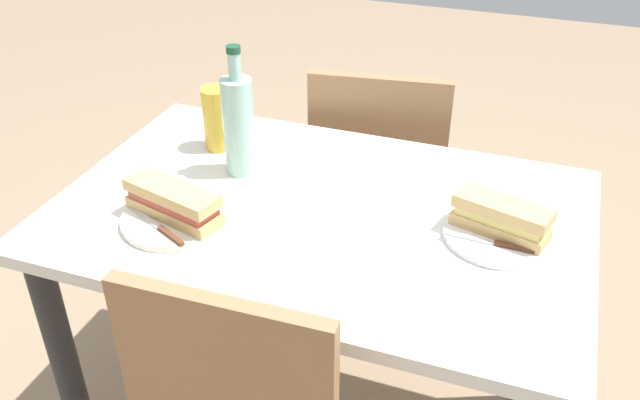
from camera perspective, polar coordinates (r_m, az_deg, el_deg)
name	(u,v)px	position (r m, az deg, el deg)	size (l,w,h in m)	color
dining_table	(320,255)	(1.52, 0.00, -4.62)	(1.12, 0.73, 0.74)	silver
chair_near	(380,180)	(2.04, 5.06, 1.67)	(0.45, 0.45, 0.86)	#936B47
plate_near	(175,219)	(1.43, -12.03, -1.53)	(0.22, 0.22, 0.01)	silver
baguette_sandwich_near	(173,202)	(1.41, -12.22, -0.13)	(0.22, 0.12, 0.07)	tan
knife_near	(160,228)	(1.39, -13.26, -2.29)	(0.17, 0.09, 0.01)	silver
plate_far	(499,234)	(1.40, 14.74, -2.78)	(0.22, 0.22, 0.01)	white
baguette_sandwich_far	(502,217)	(1.38, 14.98, -1.37)	(0.20, 0.12, 0.07)	tan
knife_far	(495,243)	(1.35, 14.45, -3.52)	(0.18, 0.02, 0.01)	silver
water_bottle	(239,124)	(1.53, -6.84, 6.36)	(0.07, 0.07, 0.30)	#99C6B7
beer_glass	(218,118)	(1.67, -8.58, 6.78)	(0.07, 0.07, 0.15)	gold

